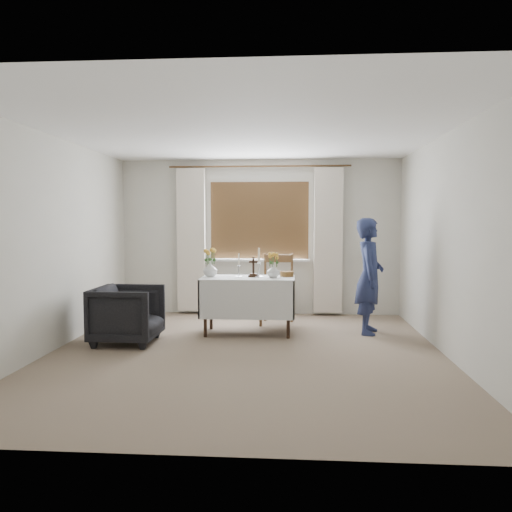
{
  "coord_description": "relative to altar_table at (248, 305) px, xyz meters",
  "views": [
    {
      "loc": [
        0.51,
        -5.57,
        1.51
      ],
      "look_at": [
        0.06,
        0.82,
        1.06
      ],
      "focal_mm": 35.0,
      "sensor_mm": 36.0,
      "label": 1
    }
  ],
  "objects": [
    {
      "name": "flower_vase_left",
      "position": [
        -0.51,
        0.03,
        0.48
      ],
      "size": [
        0.24,
        0.24,
        0.2
      ],
      "primitive_type": "imported",
      "rotation": [
        0.0,
        0.0,
        -0.32
      ],
      "color": "silver",
      "rests_on": "altar_table"
    },
    {
      "name": "wooden_chair",
      "position": [
        0.36,
        0.65,
        0.13
      ],
      "size": [
        0.52,
        0.52,
        1.02
      ],
      "primitive_type": null,
      "rotation": [
        0.0,
        0.0,
        -0.11
      ],
      "color": "brown",
      "rests_on": "ground"
    },
    {
      "name": "candlestick_right",
      "position": [
        0.15,
        0.0,
        0.58
      ],
      "size": [
        0.13,
        0.13,
        0.39
      ],
      "primitive_type": null,
      "rotation": [
        0.0,
        0.0,
        0.16
      ],
      "color": "white",
      "rests_on": "altar_table"
    },
    {
      "name": "wooden_cross",
      "position": [
        0.07,
        0.04,
        0.52
      ],
      "size": [
        0.14,
        0.11,
        0.27
      ],
      "primitive_type": null,
      "rotation": [
        0.0,
        0.0,
        -0.17
      ],
      "color": "black",
      "rests_on": "altar_table"
    },
    {
      "name": "wicker_basket",
      "position": [
        0.52,
        0.13,
        0.42
      ],
      "size": [
        0.21,
        0.21,
        0.07
      ],
      "primitive_type": "cylinder",
      "rotation": [
        0.0,
        0.0,
        -0.12
      ],
      "color": "brown",
      "rests_on": "altar_table"
    },
    {
      "name": "flower_vase_right",
      "position": [
        0.33,
        -0.02,
        0.47
      ],
      "size": [
        0.19,
        0.19,
        0.17
      ],
      "primitive_type": "imported",
      "rotation": [
        0.0,
        0.0,
        0.13
      ],
      "color": "silver",
      "rests_on": "altar_table"
    },
    {
      "name": "altar_table",
      "position": [
        0.0,
        0.0,
        0.0
      ],
      "size": [
        1.24,
        0.64,
        0.76
      ],
      "primitive_type": "cube",
      "color": "white",
      "rests_on": "ground"
    },
    {
      "name": "radiator",
      "position": [
        0.06,
        1.4,
        -0.08
      ],
      "size": [
        1.1,
        0.1,
        0.6
      ],
      "primitive_type": "cube",
      "color": "white",
      "rests_on": "ground"
    },
    {
      "name": "armchair",
      "position": [
        -1.45,
        -0.62,
        -0.02
      ],
      "size": [
        0.8,
        0.77,
        0.72
      ],
      "primitive_type": "imported",
      "rotation": [
        0.0,
        0.0,
        1.56
      ],
      "color": "black",
      "rests_on": "ground"
    },
    {
      "name": "person",
      "position": [
        1.62,
        0.14,
        0.39
      ],
      "size": [
        0.47,
        0.63,
        1.55
      ],
      "primitive_type": "imported",
      "rotation": [
        0.0,
        0.0,
        1.38
      ],
      "color": "navy",
      "rests_on": "ground"
    },
    {
      "name": "ground",
      "position": [
        0.06,
        -1.02,
        -0.38
      ],
      "size": [
        5.0,
        5.0,
        0.0
      ],
      "primitive_type": "plane",
      "color": "gray",
      "rests_on": "ground"
    },
    {
      "name": "candlestick_left",
      "position": [
        -0.12,
        0.01,
        0.54
      ],
      "size": [
        0.11,
        0.11,
        0.32
      ],
      "primitive_type": null,
      "rotation": [
        0.0,
        0.0,
        -0.23
      ],
      "color": "white",
      "rests_on": "altar_table"
    }
  ]
}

